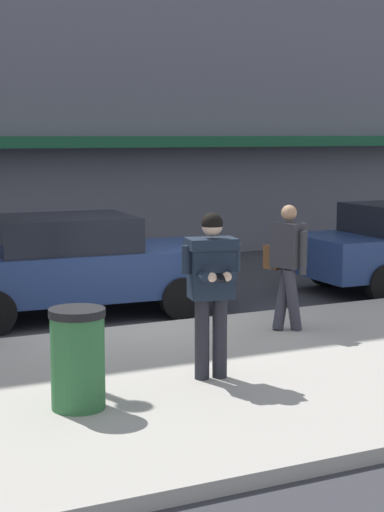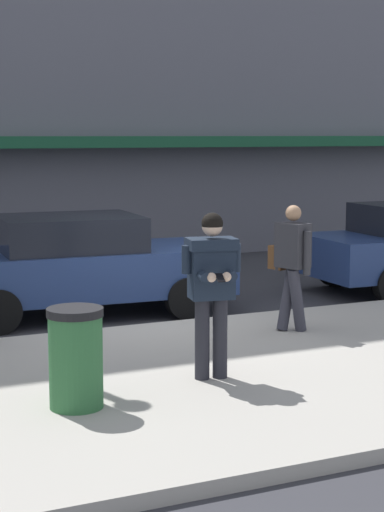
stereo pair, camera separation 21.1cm
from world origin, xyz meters
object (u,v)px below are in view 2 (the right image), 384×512
Objects in this scene: parked_sedan_mid at (79,264)px; trash_bin at (76,358)px; man_texting_on_phone at (212,277)px; pedestrian_with_bag at (292,260)px.

trash_bin is (-1.50, -4.73, -0.16)m from parked_sedan_mid.
trash_bin is at bearing -168.13° from man_texting_on_phone.
pedestrian_with_bag is (2.09, -2.78, 0.32)m from parked_sedan_mid.
trash_bin is at bearing -107.63° from parked_sedan_mid.
man_texting_on_phone is at bearing 11.87° from trash_bin.
parked_sedan_mid is 3.49m from pedestrian_with_bag.
parked_sedan_mid is 4.41m from man_texting_on_phone.
parked_sedan_mid is 2.55× the size of man_texting_on_phone.
parked_sedan_mid is 4.70× the size of trash_bin.
trash_bin is (-1.62, -0.34, -0.62)m from man_texting_on_phone.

